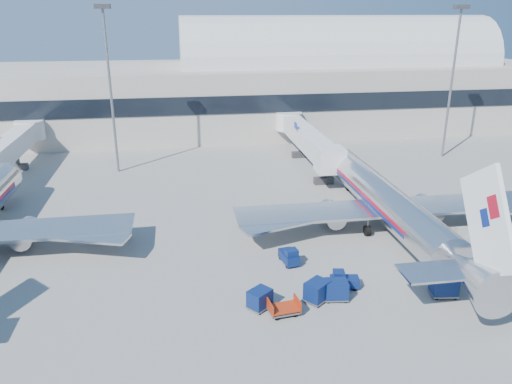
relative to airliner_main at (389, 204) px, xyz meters
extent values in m
plane|color=gray|center=(-10.00, -4.51, -2.93)|extent=(260.00, 260.00, 0.00)
cube|color=#B2AA9E|center=(-35.00, 51.49, 3.07)|extent=(170.00, 28.00, 12.00)
cube|color=black|center=(-35.00, 37.54, 4.07)|extent=(170.00, 0.40, 3.00)
cylinder|color=silver|center=(10.00, 51.49, 9.07)|extent=(60.00, 18.00, 18.00)
cylinder|color=silver|center=(0.00, 1.49, -0.03)|extent=(3.80, 28.00, 3.80)
sphere|color=silver|center=(0.00, 15.49, -0.03)|extent=(3.72, 3.72, 3.72)
cone|color=silver|center=(0.00, -15.51, 0.37)|extent=(3.80, 6.00, 3.80)
cube|color=#A80C1F|center=(0.00, 2.49, 0.22)|extent=(3.85, 20.16, 0.32)
cube|color=navy|center=(0.00, 2.49, -0.15)|extent=(3.85, 20.16, 0.32)
cube|color=white|center=(0.00, -16.01, 4.77)|extent=(0.35, 7.79, 8.74)
cube|color=silver|center=(0.00, -15.01, 0.57)|extent=(11.00, 3.00, 0.18)
cube|color=silver|center=(0.00, 0.49, -0.63)|extent=(32.00, 5.00, 0.28)
cylinder|color=#B7B7BC|center=(-5.50, 1.99, -1.58)|extent=(2.10, 3.80, 2.10)
cylinder|color=#B7B7BC|center=(5.50, 1.99, -1.58)|extent=(2.10, 3.80, 2.10)
cylinder|color=black|center=(0.00, 12.49, -2.48)|extent=(0.40, 0.90, 0.90)
sphere|color=silver|center=(-42.00, 15.49, -0.03)|extent=(3.72, 3.72, 3.72)
cylinder|color=#B7B7BC|center=(-36.50, 1.99, -1.58)|extent=(2.10, 3.80, 2.10)
cylinder|color=black|center=(-42.00, 12.49, -2.48)|extent=(0.40, 0.90, 0.90)
cube|color=silver|center=(-2.40, 25.49, 1.07)|extent=(2.70, 24.00, 2.70)
cube|color=silver|center=(-2.40, 13.29, 1.07)|extent=(3.40, 3.20, 3.20)
cylinder|color=silver|center=(-2.40, 36.99, 1.07)|extent=(4.40, 4.40, 3.00)
cube|color=#2D2D30|center=(-2.40, 15.49, -1.13)|extent=(0.50, 0.50, 3.00)
cube|color=#2D2D30|center=(-2.40, 15.49, -2.48)|extent=(2.60, 1.00, 0.90)
cube|color=#2D2D30|center=(-2.40, 28.49, -1.13)|extent=(0.50, 0.50, 3.00)
cube|color=#2D2D30|center=(-2.40, 28.49, -2.48)|extent=(2.60, 1.00, 0.90)
cube|color=navy|center=(-4.00, 25.49, 2.87)|extent=(0.12, 1.40, 0.90)
cube|color=silver|center=(-44.40, 25.49, 1.07)|extent=(2.70, 24.00, 2.70)
cylinder|color=silver|center=(-44.40, 36.99, 1.07)|extent=(4.40, 4.40, 3.00)
cube|color=#2D2D30|center=(-44.40, 28.49, -1.13)|extent=(0.50, 0.50, 3.00)
cube|color=#2D2D30|center=(-44.40, 28.49, -2.48)|extent=(2.60, 1.00, 0.90)
cylinder|color=slate|center=(-30.00, 25.49, 8.07)|extent=(0.36, 0.36, 22.00)
cube|color=#2D2D30|center=(-30.00, 25.49, 19.37)|extent=(2.00, 1.20, 0.60)
cylinder|color=slate|center=(20.00, 25.49, 8.07)|extent=(0.36, 0.36, 22.00)
cube|color=#2D2D30|center=(20.00, 25.49, 19.37)|extent=(2.00, 1.20, 0.60)
cube|color=#9E9E96|center=(8.00, -2.51, -2.48)|extent=(3.00, 0.55, 0.90)
cube|color=#9E9E96|center=(11.30, -2.51, -2.48)|extent=(3.00, 0.55, 0.90)
cube|color=#0A1B4B|center=(-8.21, -10.49, -2.37)|extent=(2.51, 1.54, 0.76)
cube|color=#0A1B4B|center=(-8.71, -10.41, -1.75)|extent=(1.07, 1.16, 0.71)
cylinder|color=black|center=(-7.33, -10.17, -2.64)|extent=(0.60, 0.31, 0.57)
cube|color=#0A1B4B|center=(4.60, -8.57, -2.35)|extent=(2.63, 2.46, 0.79)
cube|color=#0A1B4B|center=(4.19, -8.23, -1.72)|extent=(1.39, 1.41, 0.73)
cylinder|color=black|center=(5.55, -8.73, -2.63)|extent=(0.60, 0.55, 0.59)
cube|color=#0A1B4B|center=(-11.83, -5.51, -2.33)|extent=(1.61, 2.64, 0.81)
cube|color=#0A1B4B|center=(-11.74, -6.04, -1.69)|extent=(1.22, 1.13, 0.75)
cylinder|color=black|center=(-12.44, -4.73, -2.63)|extent=(0.33, 0.63, 0.60)
cube|color=#0A1B4B|center=(-9.47, -12.12, -1.99)|extent=(1.92, 1.58, 1.43)
cube|color=slate|center=(-9.47, -12.12, -2.71)|extent=(2.03, 1.64, 0.10)
cylinder|color=black|center=(-8.72, -11.66, -2.73)|extent=(0.41, 0.20, 0.39)
cube|color=#0A1B4B|center=(-11.04, -12.11, -1.95)|extent=(2.33, 2.27, 1.48)
cube|color=slate|center=(-11.04, -12.11, -2.70)|extent=(2.44, 2.38, 0.10)
cylinder|color=black|center=(-10.84, -11.22, -2.72)|extent=(0.42, 0.38, 0.41)
cube|color=#0A1B4B|center=(-15.69, -12.42, -2.03)|extent=(2.16, 2.11, 1.38)
cube|color=slate|center=(-15.69, -12.42, -2.72)|extent=(2.27, 2.20, 0.09)
cylinder|color=black|center=(-15.50, -11.60, -2.74)|extent=(0.39, 0.36, 0.38)
cube|color=#0A1B4B|center=(-0.71, -12.94, -1.90)|extent=(2.12, 1.75, 1.56)
cube|color=slate|center=(-0.71, -12.94, -2.69)|extent=(2.23, 1.81, 0.11)
cylinder|color=black|center=(0.12, -12.45, -2.71)|extent=(0.45, 0.23, 0.43)
cube|color=#0A1B4B|center=(4.35, -11.25, -2.09)|extent=(1.66, 1.33, 1.28)
cube|color=slate|center=(4.35, -11.25, -2.73)|extent=(1.75, 1.38, 0.09)
cylinder|color=black|center=(4.93, -10.72, -2.75)|extent=(0.36, 0.16, 0.35)
cube|color=slate|center=(-14.02, -13.52, -2.56)|extent=(2.47, 1.84, 0.12)
cube|color=#9A280E|center=(-14.02, -13.52, -2.36)|extent=(2.47, 1.89, 0.08)
cylinder|color=black|center=(-13.37, -12.86, -2.72)|extent=(0.43, 0.22, 0.42)
camera|label=1|loc=(-21.22, -45.26, 18.79)|focal=35.00mm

